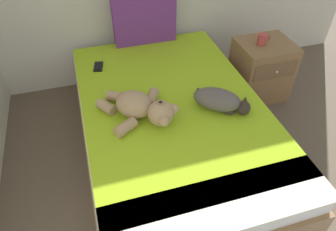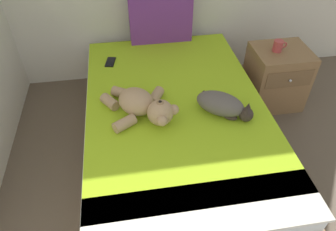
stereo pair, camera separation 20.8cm
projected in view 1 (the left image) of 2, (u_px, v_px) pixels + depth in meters
The scene contains 8 objects.
ground_plane at pixel (279, 227), 2.07m from camera, with size 9.98×9.98×0.00m, color brown.
bed at pixel (172, 126), 2.45m from camera, with size 1.34×2.08×0.45m.
patterned_cushion at pixel (144, 15), 2.82m from camera, with size 0.57×0.12×0.52m.
cat at pixel (220, 100), 2.22m from camera, with size 0.40×0.40×0.15m.
teddy_bear at pixel (142, 108), 2.14m from camera, with size 0.53×0.52×0.19m.
cell_phone at pixel (98, 66), 2.66m from camera, with size 0.10×0.16×0.01m.
nightstand at pixel (261, 70), 2.95m from camera, with size 0.48×0.45×0.55m.
mug at pixel (262, 39), 2.73m from camera, with size 0.12×0.08×0.09m.
Camera 1 is at (0.79, 1.20, 1.92)m, focal length 33.72 mm.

